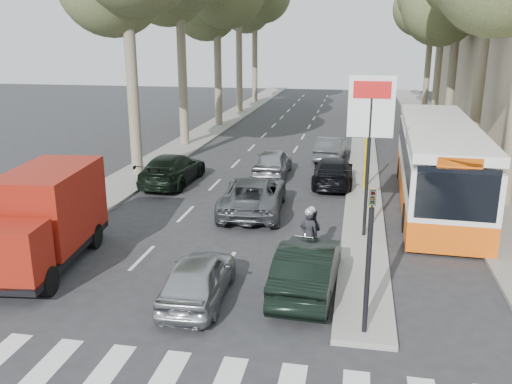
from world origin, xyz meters
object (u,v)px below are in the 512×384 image
Objects in this scene: city_bus at (437,161)px; red_truck at (45,217)px; silver_hatchback at (198,278)px; dark_hatchback at (307,267)px; motorcycle at (310,234)px.

red_truck is at bearing -141.59° from city_bus.
dark_hatchback reaches higher than silver_hatchback.
dark_hatchback is at bearing -8.95° from red_truck.
silver_hatchback is 4.42m from motorcycle.
motorcycle is at bearing -121.43° from city_bus.
silver_hatchback is 0.29× the size of city_bus.
motorcycle is at bearing -83.50° from dark_hatchback.
red_truck reaches higher than dark_hatchback.
silver_hatchback is 0.67× the size of red_truck.
red_truck reaches higher than silver_hatchback.
motorcycle reaches higher than dark_hatchback.
red_truck reaches higher than motorcycle.
dark_hatchback is 0.34× the size of city_bus.
dark_hatchback is (2.80, 1.05, 0.07)m from silver_hatchback.
city_bus is at bearing -112.71° from dark_hatchback.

